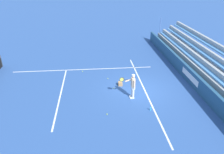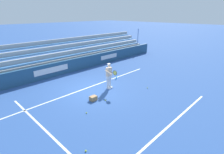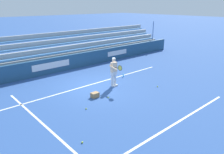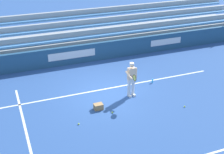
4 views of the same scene
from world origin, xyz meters
The scene contains 13 objects.
ground_plane centered at (0.00, 0.00, 0.00)m, with size 160.00×160.00×0.00m, color #2D5193.
court_baseline_white centered at (0.00, -0.50, 0.00)m, with size 12.00×0.10×0.01m, color white.
court_sideline_white centered at (4.11, 4.00, 0.00)m, with size 0.10×12.00×0.01m, color white.
court_service_line_white centered at (0.00, 5.50, 0.00)m, with size 8.22×0.10×0.01m, color white.
back_wall_sponsor_board centered at (-0.01, -4.22, 0.55)m, with size 24.89×0.25×1.10m.
bleacher_stand centered at (0.00, -6.05, 0.73)m, with size 23.65×2.40×2.95m.
tennis_player centered at (-0.99, 0.60, 0.89)m, with size 0.59×1.02×1.71m.
ball_box_cardboard centered at (0.87, 1.17, 0.13)m, with size 0.40×0.30×0.26m, color #A87F51.
tennis_ball_midcourt centered at (3.63, 4.07, 0.03)m, with size 0.07×0.07×0.07m, color #CCE533.
tennis_ball_far_right centered at (-2.80, 2.44, 0.03)m, with size 0.07×0.07×0.07m, color #CCE533.
tennis_ball_stray_back centered at (0.41, 1.71, 0.03)m, with size 0.07×0.07×0.07m, color #CCE533.
tennis_ball_far_left centered at (2.02, 2.02, 0.03)m, with size 0.07×0.07×0.07m, color #CCE533.
water_bottle centered at (-2.61, -0.26, 0.11)m, with size 0.07×0.07×0.22m, color #33B2E5.
Camera 1 is at (-13.59, 3.16, 7.70)m, focal length 35.00 mm.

